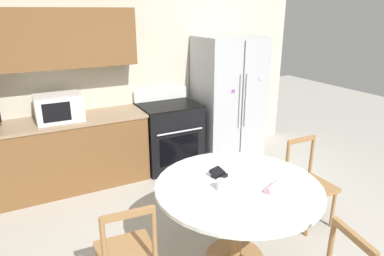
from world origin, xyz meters
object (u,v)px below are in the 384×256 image
at_px(oven_range, 169,135).
at_px(microwave, 59,108).
at_px(candle_glass, 221,185).
at_px(dining_chair_right, 308,185).
at_px(wallet, 218,174).
at_px(dining_chair_left, 127,255).
at_px(refrigerator, 228,98).

distance_m(oven_range, microwave, 1.54).
xyz_separation_m(oven_range, candle_glass, (-0.46, -2.09, 0.32)).
distance_m(dining_chair_right, wallet, 1.12).
distance_m(oven_range, wallet, 1.94).
bearing_deg(oven_range, dining_chair_left, -121.49).
bearing_deg(candle_glass, dining_chair_right, 6.64).
relative_size(dining_chair_right, wallet, 5.71).
bearing_deg(dining_chair_left, candle_glass, 6.70).
height_order(refrigerator, dining_chair_right, refrigerator).
bearing_deg(dining_chair_left, oven_range, 63.13).
xyz_separation_m(microwave, dining_chair_left, (0.12, -2.13, -0.62)).
bearing_deg(wallet, candle_glass, -116.10).
height_order(dining_chair_right, candle_glass, dining_chair_right).
bearing_deg(oven_range, refrigerator, -2.04).
xyz_separation_m(refrigerator, oven_range, (-0.96, 0.03, -0.43)).
bearing_deg(candle_glass, oven_range, 77.49).
height_order(refrigerator, candle_glass, refrigerator).
bearing_deg(candle_glass, refrigerator, 55.29).
bearing_deg(refrigerator, oven_range, 177.96).
height_order(candle_glass, wallet, candle_glass).
height_order(dining_chair_left, dining_chair_right, same).
distance_m(refrigerator, oven_range, 1.05).
distance_m(dining_chair_left, dining_chair_right, 2.01).
bearing_deg(wallet, oven_range, 79.11).
distance_m(dining_chair_left, candle_glass, 0.91).
xyz_separation_m(dining_chair_left, dining_chair_right, (2.00, 0.17, 0.00)).
height_order(dining_chair_right, wallet, dining_chair_right).
bearing_deg(dining_chair_left, microwave, 97.91).
bearing_deg(wallet, dining_chair_right, -3.82).
bearing_deg(dining_chair_right, refrigerator, -97.22).
xyz_separation_m(refrigerator, dining_chair_right, (-0.26, -1.92, -0.47)).
bearing_deg(dining_chair_right, oven_range, -69.80).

